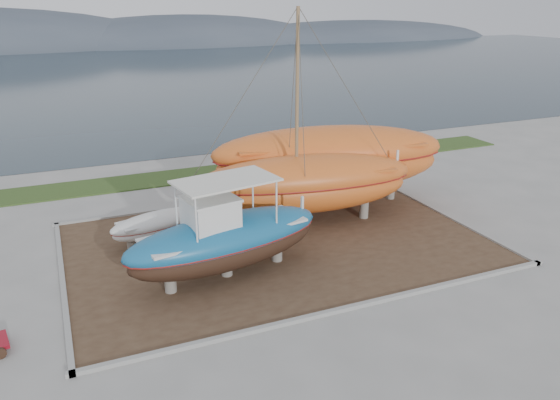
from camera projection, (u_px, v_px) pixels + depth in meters
name	position (u px, v px, depth m)	size (l,w,h in m)	color
ground	(318.00, 284.00, 21.11)	(140.00, 140.00, 0.00)	gray
dirt_patch	(278.00, 243.00, 24.55)	(18.00, 12.00, 0.06)	#422D1E
curb_frame	(278.00, 242.00, 24.54)	(18.60, 12.60, 0.15)	gray
grass_strip	(207.00, 173.00, 34.48)	(44.00, 3.00, 0.08)	#284219
sea	(107.00, 73.00, 81.56)	(260.00, 100.00, 0.04)	#182831
mountain_ridge	(80.00, 46.00, 129.07)	(200.00, 36.00, 20.00)	#333D49
blue_caique	(225.00, 229.00, 21.00)	(8.23, 2.57, 3.96)	#175E8E
white_dinghy	(157.00, 227.00, 24.53)	(4.36, 1.64, 1.31)	silver
orange_sailboat	(308.00, 122.00, 24.96)	(10.48, 3.09, 10.03)	#CA5A1F
orange_bare_hull	(329.00, 167.00, 28.72)	(12.38, 3.71, 4.06)	#CA5A1F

